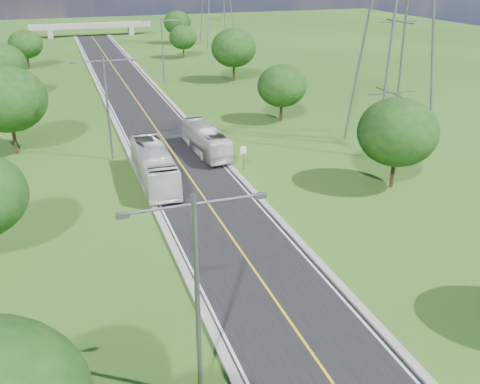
% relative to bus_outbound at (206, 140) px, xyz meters
% --- Properties ---
extents(ground, '(260.00, 260.00, 0.00)m').
position_rel_bus_outbound_xyz_m(ground, '(-3.20, 16.32, -1.43)').
color(ground, '#1F4914').
rests_on(ground, ground).
extents(road, '(8.00, 150.00, 0.06)m').
position_rel_bus_outbound_xyz_m(road, '(-3.20, 22.32, -1.40)').
color(road, black).
rests_on(road, ground).
extents(curb_left, '(0.50, 150.00, 0.22)m').
position_rel_bus_outbound_xyz_m(curb_left, '(-7.45, 22.32, -1.32)').
color(curb_left, gray).
rests_on(curb_left, ground).
extents(curb_right, '(0.50, 150.00, 0.22)m').
position_rel_bus_outbound_xyz_m(curb_right, '(1.05, 22.32, -1.32)').
color(curb_right, gray).
rests_on(curb_right, ground).
extents(speed_limit_sign, '(0.55, 0.09, 2.40)m').
position_rel_bus_outbound_xyz_m(speed_limit_sign, '(2.00, -5.70, 0.17)').
color(speed_limit_sign, slate).
rests_on(speed_limit_sign, ground).
extents(overpass, '(30.00, 3.00, 3.20)m').
position_rel_bus_outbound_xyz_m(overpass, '(-3.20, 96.32, 0.99)').
color(overpass, gray).
rests_on(overpass, ground).
extents(streetlight_near_left, '(5.90, 0.25, 10.00)m').
position_rel_bus_outbound_xyz_m(streetlight_near_left, '(-9.20, -31.68, 4.52)').
color(streetlight_near_left, slate).
rests_on(streetlight_near_left, ground).
extents(streetlight_mid_left, '(5.90, 0.25, 10.00)m').
position_rel_bus_outbound_xyz_m(streetlight_mid_left, '(-9.20, 1.32, 4.52)').
color(streetlight_mid_left, slate).
rests_on(streetlight_mid_left, ground).
extents(streetlight_far_right, '(5.90, 0.25, 10.00)m').
position_rel_bus_outbound_xyz_m(streetlight_far_right, '(2.80, 34.32, 4.52)').
color(streetlight_far_right, slate).
rests_on(streetlight_far_right, ground).
extents(power_tower_near, '(9.00, 6.40, 28.00)m').
position_rel_bus_outbound_xyz_m(power_tower_near, '(18.80, -3.68, 12.58)').
color(power_tower_near, slate).
rests_on(power_tower_near, ground).
extents(tree_lc, '(7.56, 7.56, 8.79)m').
position_rel_bus_outbound_xyz_m(tree_lc, '(-18.20, 6.32, 4.15)').
color(tree_lc, black).
rests_on(tree_lc, ground).
extents(tree_ld, '(6.72, 6.72, 7.82)m').
position_rel_bus_outbound_xyz_m(tree_ld, '(-20.20, 30.32, 3.53)').
color(tree_ld, black).
rests_on(tree_ld, ground).
extents(tree_le, '(5.88, 5.88, 6.84)m').
position_rel_bus_outbound_xyz_m(tree_le, '(-17.70, 54.32, 2.91)').
color(tree_le, black).
rests_on(tree_le, ground).
extents(tree_rb, '(6.72, 6.72, 7.82)m').
position_rel_bus_outbound_xyz_m(tree_rb, '(12.80, -13.68, 3.53)').
color(tree_rb, black).
rests_on(tree_rb, ground).
extents(tree_rc, '(5.88, 5.88, 6.84)m').
position_rel_bus_outbound_xyz_m(tree_rc, '(11.80, 8.32, 2.91)').
color(tree_rc, black).
rests_on(tree_rc, ground).
extents(tree_rd, '(7.14, 7.14, 8.30)m').
position_rel_bus_outbound_xyz_m(tree_rd, '(13.80, 32.32, 3.84)').
color(tree_rd, black).
rests_on(tree_rd, ground).
extents(tree_re, '(5.46, 5.46, 6.35)m').
position_rel_bus_outbound_xyz_m(tree_re, '(11.30, 56.32, 2.60)').
color(tree_re, black).
rests_on(tree_re, ground).
extents(tree_rf, '(6.30, 6.30, 7.33)m').
position_rel_bus_outbound_xyz_m(tree_rf, '(14.80, 76.32, 3.22)').
color(tree_rf, black).
rests_on(tree_rf, ground).
extents(bus_outbound, '(2.76, 9.91, 2.73)m').
position_rel_bus_outbound_xyz_m(bus_outbound, '(0.00, 0.00, 0.00)').
color(bus_outbound, silver).
rests_on(bus_outbound, road).
extents(bus_inbound, '(2.93, 11.41, 3.16)m').
position_rel_bus_outbound_xyz_m(bus_inbound, '(-6.39, -5.99, 0.21)').
color(bus_inbound, white).
rests_on(bus_inbound, road).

